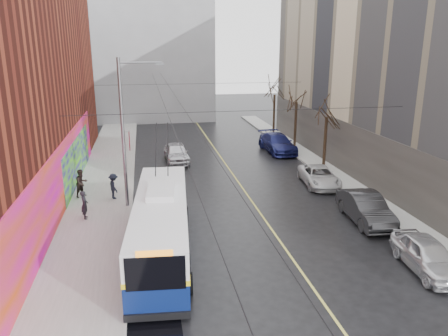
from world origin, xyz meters
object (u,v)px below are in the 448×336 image
object	(u,v)px
parked_car_a	(427,255)
following_car	(176,153)
trolleybus	(161,225)
pedestrian_a	(85,205)
tree_near	(327,107)
tree_mid	(297,94)
parked_car_c	(319,176)
pedestrian_b	(82,183)
streetlight_pole	(126,130)
parked_car_b	(366,208)
pedestrian_c	(114,186)
parked_car_d	(277,143)
tree_far	(275,88)

from	to	relation	value
parked_car_a	following_car	size ratio (longest dim) A/B	0.92
trolleybus	pedestrian_a	distance (m)	6.36
tree_near	tree_mid	size ratio (longest dim) A/B	0.96
parked_car_c	pedestrian_b	distance (m)	16.21
streetlight_pole	parked_car_b	bearing A→B (deg)	-19.47
parked_car_a	parked_car_c	size ratio (longest dim) A/B	0.92
tree_near	parked_car_c	bearing A→B (deg)	-117.15
parked_car_a	pedestrian_b	distance (m)	20.44
parked_car_b	pedestrian_c	size ratio (longest dim) A/B	3.00
pedestrian_a	parked_car_c	bearing A→B (deg)	-82.41
parked_car_a	parked_car_b	distance (m)	5.62
tree_near	pedestrian_a	distance (m)	19.60
parked_car_d	pedestrian_b	bearing A→B (deg)	-151.32
following_car	parked_car_a	bearing A→B (deg)	-67.21
trolleybus	parked_car_b	bearing A→B (deg)	13.64
pedestrian_b	parked_car_c	bearing A→B (deg)	-47.48
following_car	trolleybus	bearing A→B (deg)	-98.81
parked_car_a	streetlight_pole	bearing A→B (deg)	146.91
tree_far	parked_car_b	size ratio (longest dim) A/B	1.33
tree_far	parked_car_c	distance (m)	18.56
tree_near	parked_car_d	world-z (taller)	tree_near
streetlight_pole	parked_car_a	size ratio (longest dim) A/B	2.06
parked_car_a	parked_car_d	world-z (taller)	parked_car_d
trolleybus	pedestrian_c	distance (m)	8.39
tree_near	pedestrian_a	xyz separation A→B (m)	(-17.59, -7.67, -4.01)
streetlight_pole	pedestrian_b	size ratio (longest dim) A/B	4.94
parked_car_c	parked_car_a	bearing A→B (deg)	-84.26
trolleybus	parked_car_c	xyz separation A→B (m)	(11.48, 8.59, -0.83)
streetlight_pole	pedestrian_b	world-z (taller)	streetlight_pole
tree_near	parked_car_a	xyz separation A→B (m)	(-2.00, -16.26, -4.23)
tree_far	parked_car_b	xyz separation A→B (m)	(-2.00, -24.65, -4.33)
tree_mid	following_car	xyz separation A→B (m)	(-11.48, -2.75, -4.45)
tree_mid	following_car	world-z (taller)	tree_mid
following_car	pedestrian_c	world-z (taller)	pedestrian_c
streetlight_pole	parked_car_b	distance (m)	14.51
parked_car_b	parked_car_d	xyz separation A→B (m)	(0.00, 16.74, 0.02)
streetlight_pole	tree_near	size ratio (longest dim) A/B	1.41
pedestrian_a	parked_car_a	bearing A→B (deg)	-124.88
parked_car_b	streetlight_pole	bearing A→B (deg)	164.64
tree_far	pedestrian_c	size ratio (longest dim) A/B	3.99
tree_far	parked_car_a	distance (m)	30.65
streetlight_pole	tree_near	xyz separation A→B (m)	(15.14, 6.00, 0.13)
tree_mid	tree_far	xyz separation A→B (m)	(0.00, 7.00, -0.11)
parked_car_d	tree_mid	bearing A→B (deg)	21.50
parked_car_d	pedestrian_c	world-z (taller)	pedestrian_c
parked_car_b	pedestrian_c	bearing A→B (deg)	160.87
trolleybus	pedestrian_b	xyz separation A→B (m)	(-4.73, 8.68, -0.43)
parked_car_b	following_car	distance (m)	17.66
tree_near	pedestrian_b	xyz separation A→B (m)	(-18.21, -3.82, -3.91)
pedestrian_b	pedestrian_c	size ratio (longest dim) A/B	1.11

